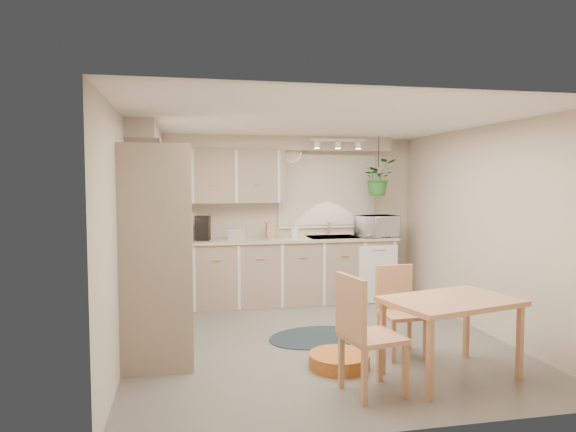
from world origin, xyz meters
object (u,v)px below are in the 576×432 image
at_px(braided_rug, 316,337).
at_px(pet_bed, 339,361).
at_px(microwave, 377,224).
at_px(chair_left, 373,334).
at_px(dining_table, 450,338).
at_px(chair_back, 402,312).

distance_m(braided_rug, pet_bed, 0.94).
distance_m(pet_bed, microwave, 3.06).
xyz_separation_m(chair_left, microwave, (1.25, 3.13, 0.63)).
bearing_deg(braided_rug, dining_table, -56.82).
xyz_separation_m(braided_rug, microwave, (1.33, 1.58, 1.13)).
bearing_deg(chair_back, pet_bed, 12.78).
xyz_separation_m(dining_table, braided_rug, (-0.89, 1.36, -0.35)).
distance_m(dining_table, chair_back, 0.65).
bearing_deg(microwave, dining_table, -107.77).
distance_m(chair_back, pet_bed, 0.83).
relative_size(chair_left, microwave, 1.76).
xyz_separation_m(dining_table, microwave, (0.44, 2.94, 0.77)).
height_order(dining_table, microwave, microwave).
relative_size(dining_table, microwave, 2.00).
relative_size(chair_left, braided_rug, 0.91).
bearing_deg(chair_left, pet_bed, 178.78).
xyz_separation_m(pet_bed, microwave, (1.35, 2.53, 1.07)).
bearing_deg(chair_back, microwave, -107.66).
bearing_deg(braided_rug, chair_left, -86.97).
height_order(dining_table, chair_back, chair_back).
bearing_deg(dining_table, braided_rug, 123.18).
relative_size(dining_table, chair_back, 1.27).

